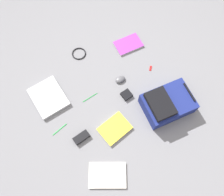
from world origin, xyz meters
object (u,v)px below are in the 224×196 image
Objects in this scene: computer_mouse at (120,79)px; book_blue at (128,44)px; book_comic at (107,175)px; cable_coil at (79,54)px; pen_blue at (60,129)px; backpack at (167,104)px; pen_black at (90,97)px; book_red at (115,129)px; usb_stick at (151,69)px; power_brick at (81,137)px; laptop at (49,97)px; earbud_pouch at (127,95)px.

book_blue is at bearing 136.95° from computer_mouse.
book_comic is 1.11m from cable_coil.
cable_coil reaches higher than pen_blue.
pen_black is at bearing -139.09° from backpack.
book_comic is at bearing -38.59° from computer_mouse.
book_blue is 0.48m from cable_coil.
usb_stick is (-0.20, 0.62, -0.01)m from book_red.
book_red is 0.28m from power_brick.
laptop is 2.51× the size of pen_blue.
cable_coil is (-0.76, 0.23, -0.01)m from book_red.
earbud_pouch is (0.42, 0.52, -0.00)m from laptop.
backpack is 0.74m from power_brick.
book_red is at bearing 49.15° from pen_blue.
book_blue is 3.15× the size of computer_mouse.
backpack is at bearing -16.52° from book_blue.
book_comic is 0.53m from pen_blue.
usb_stick is (0.09, 0.96, -0.00)m from pen_blue.
book_comic is at bearing -50.57° from book_blue.
computer_mouse is (0.28, 0.58, 0.00)m from laptop.
computer_mouse is 1.11× the size of earbud_pouch.
book_blue is (-0.53, 0.64, -0.00)m from book_red.
book_comic is 1.17× the size of book_blue.
computer_mouse is at bearing 64.05° from laptop.
laptop is (-0.72, -0.69, -0.06)m from backpack.
book_blue is at bearing 176.00° from usb_stick.
computer_mouse is 0.47m from cable_coil.
backpack is 0.47m from book_red.
laptop reaches higher than pen_black.
pen_blue is (0.05, -0.36, 0.00)m from pen_black.
cable_coil is at bearing 153.68° from pen_black.
pen_black is at bearing -73.72° from book_blue.
book_comic is at bearing -64.40° from usb_stick.
power_brick reaches higher than pen_blue.
power_brick is 0.52m from earbud_pouch.
backpack is 0.70m from book_blue.
backpack is 0.65m from pen_black.
cable_coil reaches higher than pen_black.
computer_mouse reaches higher than usb_stick.
computer_mouse is 0.64× the size of pen_blue.
pen_black is at bearing 175.87° from book_red.
pen_black and usb_stick have the same top height.
cable_coil is 0.90× the size of pen_black.
book_comic is (0.09, -0.73, -0.07)m from backpack.
backpack reaches higher than power_brick.
computer_mouse is at bearing 106.98° from power_brick.
earbud_pouch is (0.14, -0.06, -0.00)m from computer_mouse.
power_brick reaches higher than cable_coil.
book_comic is 3.68× the size of computer_mouse.
power_brick is 1.60× the size of earbud_pouch.
earbud_pouch is at bearing -44.71° from book_blue.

